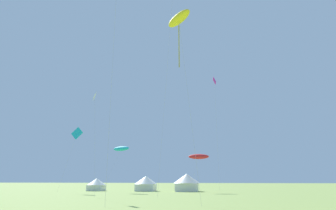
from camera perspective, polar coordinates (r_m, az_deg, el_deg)
The scene contains 9 objects.
kite_red_parafoil at distance 57.01m, azimuth 5.58°, elevation -9.28°, with size 3.76×3.22×6.77m.
kite_cyan_parafoil at distance 59.00m, azimuth -8.47°, elevation -7.83°, with size 4.29×3.86×8.23m.
kite_magenta_diamond at distance 62.84m, azimuth 8.43°, elevation 3.78°, with size 0.58×2.37×22.06m.
kite_yellow_parafoil at distance 34.07m, azimuth 1.97°, elevation 15.30°, with size 3.87×4.02×19.15m.
kite_cyan_diamond at distance 61.47m, azimuth -16.17°, elevation -4.98°, with size 3.22×2.49×11.84m.
kite_white_diamond at distance 44.84m, azimuth -13.10°, elevation 1.16°, with size 1.71×2.11×14.27m.
festival_tent_center at distance 65.17m, azimuth -12.83°, elevation -13.75°, with size 3.68×3.68×2.39m.
festival_tent_left at distance 62.00m, azimuth -4.03°, elevation -13.86°, with size 4.35×4.35×2.83m.
festival_tent_right at distance 60.56m, azimuth 3.43°, elevation -13.67°, with size 4.96×4.96×3.22m.
Camera 1 is at (6.48, -3.91, 2.17)m, focal length 33.66 mm.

